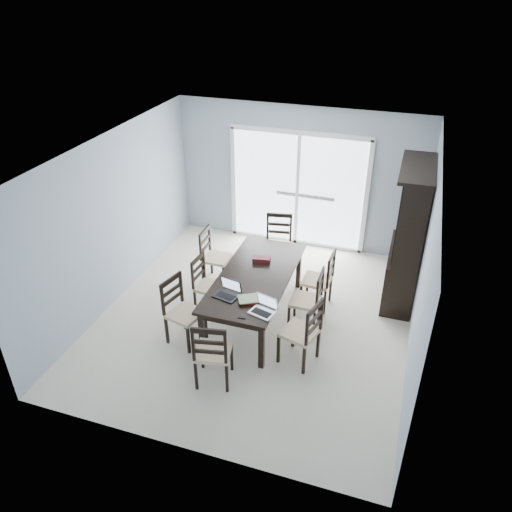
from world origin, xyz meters
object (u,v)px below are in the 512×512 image
object	(u,v)px
china_hutch	(408,238)
chair_right_near	(306,327)
chair_left_far	(211,250)
dining_table	(255,280)
hot_tub	(294,198)
laptop_dark	(226,293)
laptop_silver	(262,310)
chair_end_near	(212,348)
game_box	(262,259)
chair_right_mid	(312,294)
cell_phone	(242,317)
chair_left_near	(179,304)
chair_left_mid	(205,278)
chair_end_far	(278,237)
chair_right_far	(323,274)

from	to	relation	value
china_hutch	chair_right_near	distance (m)	2.31
china_hutch	chair_left_far	size ratio (longest dim) A/B	2.03
dining_table	hot_tub	xyz separation A→B (m)	(-0.28, 3.34, -0.16)
dining_table	laptop_dark	world-z (taller)	laptop_dark
chair_right_near	laptop_dark	distance (m)	1.17
laptop_silver	chair_end_near	bearing A→B (deg)	-106.37
laptop_dark	hot_tub	xyz separation A→B (m)	(-0.07, 3.96, -0.29)
laptop_silver	game_box	distance (m)	1.30
china_hutch	chair_right_mid	xyz separation A→B (m)	(-1.18, -1.21, -0.49)
chair_right_mid	laptop_silver	world-z (taller)	chair_right_mid
chair_right_mid	laptop_dark	distance (m)	1.26
cell_phone	hot_tub	world-z (taller)	hot_tub
chair_left_far	chair_right_near	xyz separation A→B (m)	(1.95, -1.49, 0.03)
chair_left_near	laptop_silver	size ratio (longest dim) A/B	3.13
chair_left_mid	laptop_dark	size ratio (longest dim) A/B	2.88
dining_table	chair_right_mid	size ratio (longest dim) A/B	2.00
china_hutch	laptop_dark	distance (m)	2.92
chair_left_mid	chair_right_near	bearing A→B (deg)	72.65
cell_phone	game_box	bearing A→B (deg)	90.47
chair_left_near	laptop_dark	bearing A→B (deg)	119.27
chair_end_near	cell_phone	xyz separation A→B (m)	(0.22, 0.51, 0.15)
cell_phone	dining_table	bearing A→B (deg)	91.90
china_hutch	laptop_dark	bearing A→B (deg)	-140.05
laptop_dark	laptop_silver	bearing A→B (deg)	-7.52
game_box	chair_left_near	bearing A→B (deg)	-124.18
chair_right_near	laptop_dark	size ratio (longest dim) A/B	3.15
laptop_dark	chair_end_far	bearing A→B (deg)	98.16
chair_left_mid	chair_right_near	xyz separation A→B (m)	(1.73, -0.71, 0.05)
chair_left_mid	chair_end_far	size ratio (longest dim) A/B	0.90
dining_table	chair_left_near	distance (m)	1.16
laptop_dark	game_box	world-z (taller)	laptop_dark
chair_right_far	chair_end_near	distance (m)	2.31
china_hutch	chair_right_far	bearing A→B (deg)	-150.03
china_hutch	chair_left_far	distance (m)	3.11
chair_right_far	cell_phone	xyz separation A→B (m)	(-0.74, -1.59, 0.17)
laptop_dark	chair_left_mid	bearing A→B (deg)	146.51
chair_left_mid	game_box	bearing A→B (deg)	124.67
dining_table	laptop_dark	bearing A→B (deg)	-108.54
chair_left_far	chair_end_near	world-z (taller)	chair_end_near
chair_right_near	china_hutch	bearing A→B (deg)	-12.75
chair_end_far	game_box	distance (m)	1.07
dining_table	game_box	size ratio (longest dim) A/B	8.25
china_hutch	hot_tub	size ratio (longest dim) A/B	1.10
chair_left_near	dining_table	bearing A→B (deg)	147.37
dining_table	chair_end_near	world-z (taller)	chair_end_near
chair_end_near	laptop_dark	xyz separation A→B (m)	(-0.15, 0.88, 0.20)
chair_left_near	chair_right_far	bearing A→B (deg)	142.87
china_hutch	chair_right_far	xyz separation A→B (m)	(-1.13, -0.65, -0.49)
chair_left_near	laptop_dark	size ratio (longest dim) A/B	3.15
chair_right_near	game_box	size ratio (longest dim) A/B	4.28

